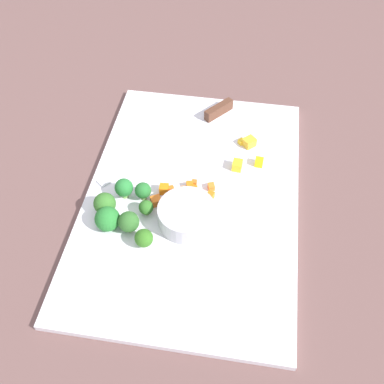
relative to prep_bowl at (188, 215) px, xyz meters
The scene contains 25 objects.
ground_plane 0.06m from the prep_bowl, behind, with size 4.00×4.00×0.00m, color brown.
cutting_board 0.06m from the prep_bowl, behind, with size 0.55×0.38×0.01m, color white.
prep_bowl is the anchor object (origin of this frame).
chef_knife 0.24m from the prep_bowl, behind, with size 0.27×0.23×0.02m.
carrot_dice_0 0.08m from the prep_bowl, 135.89° to the right, with size 0.02×0.02×0.02m, color orange.
carrot_dice_1 0.06m from the prep_bowl, 150.44° to the left, with size 0.01×0.01×0.01m, color orange.
carrot_dice_2 0.07m from the prep_bowl, 164.77° to the right, with size 0.01×0.01×0.01m, color orange.
carrot_dice_3 0.07m from the prep_bowl, behind, with size 0.01×0.01×0.01m, color orange.
carrot_dice_4 0.07m from the prep_bowl, 116.17° to the right, with size 0.02×0.02×0.01m, color orange.
carrot_dice_5 0.07m from the prep_bowl, 143.63° to the right, with size 0.01×0.01×0.01m, color orange.
carrot_dice_6 0.08m from the prep_bowl, behind, with size 0.01×0.01×0.01m, color orange.
carrot_dice_7 0.06m from the prep_bowl, behind, with size 0.02×0.02×0.01m, color orange.
carrot_dice_8 0.08m from the prep_bowl, 158.94° to the left, with size 0.01×0.01×0.01m, color orange.
carrot_dice_9 0.07m from the prep_bowl, behind, with size 0.01×0.01×0.01m, color orange.
pepper_dice_0 0.22m from the prep_bowl, 160.16° to the left, with size 0.01×0.01×0.01m, color yellow.
pepper_dice_1 0.15m from the prep_bowl, 152.20° to the left, with size 0.02×0.02×0.02m, color yellow.
pepper_dice_2 0.19m from the prep_bowl, 143.68° to the left, with size 0.02×0.01×0.01m, color yellow.
pepper_dice_3 0.22m from the prep_bowl, 156.11° to the left, with size 0.02×0.02×0.02m, color yellow.
broccoli_floret_0 0.14m from the prep_bowl, 89.71° to the right, with size 0.04×0.04×0.04m.
broccoli_floret_1 0.08m from the prep_bowl, 47.00° to the right, with size 0.03×0.03×0.03m.
broccoli_floret_2 0.13m from the prep_bowl, 76.93° to the right, with size 0.04×0.04×0.04m.
broccoli_floret_3 0.12m from the prep_bowl, 107.39° to the right, with size 0.03×0.03×0.04m.
broccoli_floret_4 0.10m from the prep_bowl, 70.81° to the right, with size 0.04×0.04×0.04m.
broccoli_floret_5 0.09m from the prep_bowl, 113.76° to the right, with size 0.03×0.03×0.04m.
broccoli_floret_6 0.07m from the prep_bowl, 94.43° to the right, with size 0.03×0.03×0.03m.
Camera 1 is at (0.50, 0.08, 0.63)m, focal length 42.14 mm.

